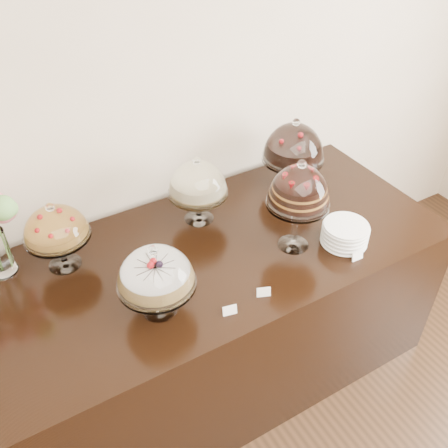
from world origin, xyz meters
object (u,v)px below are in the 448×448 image
cake_stand_fruit_tart (55,227)px  plate_stack (345,234)px  display_counter (219,311)px  cake_stand_cheesecake (198,182)px  cake_stand_dark_choco (294,145)px  cake_stand_sugar_sponge (156,272)px  cake_stand_choco_layer (299,190)px

cake_stand_fruit_tart → plate_stack: (1.20, -0.53, -0.17)m
display_counter → plate_stack: 0.78m
display_counter → cake_stand_cheesecake: (0.03, 0.25, 0.67)m
cake_stand_dark_choco → cake_stand_fruit_tart: 1.27m
cake_stand_cheesecake → plate_stack: size_ratio=1.68×
cake_stand_dark_choco → display_counter: bearing=-157.1°
display_counter → cake_stand_fruit_tart: cake_stand_fruit_tart is taller
cake_stand_cheesecake → plate_stack: cake_stand_cheesecake is taller
cake_stand_sugar_sponge → cake_stand_dark_choco: cake_stand_dark_choco is taller
cake_stand_dark_choco → cake_stand_sugar_sponge: bearing=-155.3°
display_counter → cake_stand_choco_layer: bearing=-26.5°
cake_stand_choco_layer → plate_stack: bearing=-26.5°
cake_stand_cheesecake → cake_stand_dark_choco: (0.58, 0.01, 0.03)m
display_counter → cake_stand_dark_choco: bearing=22.9°
cake_stand_choco_layer → cake_stand_fruit_tart: cake_stand_choco_layer is taller
cake_stand_fruit_tart → plate_stack: 1.32m
cake_stand_cheesecake → cake_stand_choco_layer: bearing=-54.4°
display_counter → cake_stand_fruit_tart: (-0.66, 0.26, 0.67)m
display_counter → cake_stand_dark_choco: (0.60, 0.25, 0.71)m
display_counter → cake_stand_choco_layer: (0.32, -0.16, 0.77)m
cake_stand_cheesecake → cake_stand_fruit_tart: 0.69m
cake_stand_sugar_sponge → plate_stack: bearing=-3.7°
cake_stand_sugar_sponge → cake_stand_dark_choco: bearing=24.7°
cake_stand_cheesecake → cake_stand_fruit_tart: bearing=179.2°
display_counter → cake_stand_fruit_tart: bearing=158.7°
display_counter → plate_stack: (0.54, -0.27, 0.50)m
plate_stack → cake_stand_fruit_tart: bearing=156.3°
cake_stand_sugar_sponge → cake_stand_cheesecake: cake_stand_cheesecake is taller
cake_stand_cheesecake → plate_stack: bearing=-45.3°
cake_stand_sugar_sponge → cake_stand_choco_layer: cake_stand_choco_layer is taller
cake_stand_choco_layer → cake_stand_dark_choco: bearing=55.4°
display_counter → cake_stand_sugar_sponge: (-0.40, -0.21, 0.66)m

